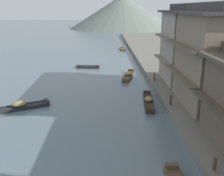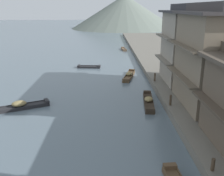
% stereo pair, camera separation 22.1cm
% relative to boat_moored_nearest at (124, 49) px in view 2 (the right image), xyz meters
% --- Properties ---
extents(riverbank_right, '(18.00, 110.00, 0.65)m').
position_rel_boat_moored_nearest_xyz_m(riverbank_right, '(10.63, -22.07, 0.16)').
color(riverbank_right, '#6B665B').
rests_on(riverbank_right, ground).
extents(boat_moored_nearest, '(1.12, 3.86, 0.47)m').
position_rel_boat_moored_nearest_xyz_m(boat_moored_nearest, '(0.00, 0.00, 0.00)').
color(boat_moored_nearest, brown).
rests_on(boat_moored_nearest, ground).
extents(boat_moored_third, '(5.30, 3.27, 0.78)m').
position_rel_boat_moored_nearest_xyz_m(boat_moored_third, '(-11.78, -34.26, 0.10)').
color(boat_moored_third, '#232326').
rests_on(boat_moored_third, ground).
extents(boat_moored_far, '(2.17, 5.65, 0.72)m').
position_rel_boat_moored_nearest_xyz_m(boat_moored_far, '(-0.73, -23.21, 0.08)').
color(boat_moored_far, brown).
rests_on(boat_moored_far, ground).
extents(boat_midriver_drifting, '(1.35, 5.35, 0.70)m').
position_rel_boat_moored_nearest_xyz_m(boat_midriver_drifting, '(0.38, -33.16, 0.07)').
color(boat_midriver_drifting, '#33281E').
rests_on(boat_midriver_drifting, ground).
extents(boat_midriver_upstream, '(3.63, 1.41, 0.39)m').
position_rel_boat_moored_nearest_xyz_m(boat_midriver_upstream, '(-6.52, -17.32, -0.03)').
color(boat_midriver_upstream, '#232326').
rests_on(boat_midriver_upstream, ground).
extents(house_waterfront_tall, '(5.48, 8.34, 8.74)m').
position_rel_boat_moored_nearest_xyz_m(house_waterfront_tall, '(5.26, -34.93, 4.78)').
color(house_waterfront_tall, '#7F705B').
rests_on(house_waterfront_tall, riverbank_right).
extents(house_waterfront_narrow, '(6.16, 7.22, 8.74)m').
position_rel_boat_moored_nearest_xyz_m(house_waterfront_narrow, '(5.59, -27.49, 4.79)').
color(house_waterfront_narrow, gray).
rests_on(house_waterfront_narrow, riverbank_right).
extents(mooring_post_dock_near, '(0.20, 0.20, 0.72)m').
position_rel_boat_moored_nearest_xyz_m(mooring_post_dock_near, '(1.98, -44.78, 0.85)').
color(mooring_post_dock_near, '#473828').
rests_on(mooring_post_dock_near, riverbank_right).
extents(mooring_post_dock_mid, '(0.20, 0.20, 0.94)m').
position_rel_boat_moored_nearest_xyz_m(mooring_post_dock_mid, '(1.98, -35.18, 0.96)').
color(mooring_post_dock_mid, '#473828').
rests_on(mooring_post_dock_mid, riverbank_right).
extents(mooring_post_dock_far, '(0.20, 0.20, 0.94)m').
position_rel_boat_moored_nearest_xyz_m(mooring_post_dock_far, '(1.98, -27.33, 0.96)').
color(mooring_post_dock_far, '#473828').
rests_on(mooring_post_dock_far, riverbank_right).
extents(hill_far_west, '(47.55, 47.55, 14.44)m').
position_rel_boat_moored_nearest_xyz_m(hill_far_west, '(4.11, 63.15, 7.06)').
color(hill_far_west, slate).
rests_on(hill_far_west, ground).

